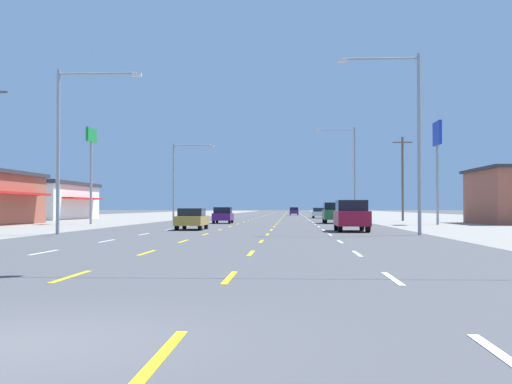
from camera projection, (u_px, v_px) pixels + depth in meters
ground_plane at (264, 221)px, 73.19m from camera, size 572.00×572.00×0.00m
lot_apron_left at (47, 221)px, 74.52m from camera, size 28.00×440.00×0.01m
lot_apron_right at (489, 221)px, 71.86m from camera, size 28.00×440.00×0.01m
lane_markings at (273, 216)px, 111.63m from camera, size 10.64×227.60×0.01m
signal_span_wire at (144, 49)px, 16.47m from camera, size 26.64×0.53×9.78m
suv_far_right_nearest at (351, 215)px, 41.43m from camera, size 1.98×4.90×1.98m
sedan_inner_left_near at (192, 219)px, 44.57m from camera, size 1.80×4.50×1.46m
hatchback_inner_left_mid at (223, 215)px, 62.07m from camera, size 1.72×3.90×1.54m
suv_far_right_midfar at (334, 213)px, 62.42m from camera, size 1.98×4.90×1.98m
sedan_far_right_far at (319, 213)px, 92.26m from camera, size 1.80×4.50×1.46m
hatchback_inner_right_farther at (294, 211)px, 126.10m from camera, size 1.72×3.90×1.54m
storefront_left_row_2 at (33, 200)px, 84.25m from camera, size 13.63×18.51×4.78m
pole_sign_left_row_1 at (91, 150)px, 59.67m from camera, size 0.24×2.56×8.75m
pole_sign_right_row_1 at (437, 144)px, 57.68m from camera, size 0.24×2.68×9.10m
streetlight_left_row_0 at (68, 137)px, 37.17m from camera, size 4.87×0.26×9.39m
streetlight_right_row_0 at (411, 129)px, 36.14m from camera, size 4.55×0.26×10.04m
streetlight_left_row_1 at (178, 175)px, 73.66m from camera, size 4.70×0.26×8.77m
streetlight_right_row_1 at (351, 167)px, 72.64m from camera, size 4.55×0.26×10.42m
utility_pole_right_row_1 at (403, 177)px, 73.84m from camera, size 2.20×0.26×9.48m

